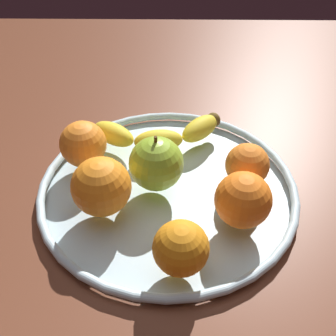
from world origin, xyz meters
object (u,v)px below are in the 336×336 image
(banana, at_px, (160,134))
(orange_back_left, at_px, (247,165))
(orange_front_right, at_px, (243,200))
(orange_back_right, at_px, (101,187))
(orange_front_left, at_px, (181,248))
(orange_center, at_px, (83,144))
(fruit_bowl, at_px, (168,188))
(apple, at_px, (156,164))

(banana, relative_size, orange_back_left, 3.51)
(orange_front_right, distance_m, orange_back_left, 0.07)
(orange_back_right, height_order, orange_back_left, orange_back_right)
(orange_front_left, xyz_separation_m, orange_back_left, (0.09, 0.14, -0.00))
(orange_front_left, height_order, orange_center, orange_center)
(orange_back_right, bearing_deg, banana, 63.68)
(fruit_bowl, relative_size, apple, 4.42)
(apple, xyz_separation_m, orange_front_left, (0.03, -0.14, -0.01))
(fruit_bowl, bearing_deg, orange_center, 159.68)
(fruit_bowl, bearing_deg, banana, 98.28)
(orange_center, bearing_deg, fruit_bowl, -20.32)
(banana, bearing_deg, orange_back_left, -42.61)
(fruit_bowl, height_order, orange_front_left, orange_front_left)
(orange_center, bearing_deg, orange_front_right, -27.03)
(orange_front_right, xyz_separation_m, orange_back_left, (0.02, 0.07, -0.01))
(fruit_bowl, xyz_separation_m, orange_back_right, (-0.08, -0.05, 0.05))
(fruit_bowl, distance_m, orange_front_right, 0.12)
(orange_front_right, bearing_deg, apple, 149.68)
(banana, xyz_separation_m, apple, (-0.00, -0.10, 0.02))
(apple, relative_size, orange_front_left, 1.29)
(fruit_bowl, bearing_deg, orange_back_right, -150.91)
(fruit_bowl, bearing_deg, apple, -176.50)
(banana, height_order, orange_back_right, orange_back_right)
(orange_front_right, bearing_deg, orange_front_left, -137.14)
(orange_back_right, bearing_deg, apple, 33.89)
(orange_front_right, bearing_deg, fruit_bowl, 145.23)
(orange_front_right, bearing_deg, orange_back_left, 78.10)
(banana, height_order, orange_front_left, orange_front_left)
(apple, distance_m, orange_front_left, 0.14)
(banana, xyz_separation_m, orange_front_right, (0.11, -0.16, 0.02))
(orange_back_right, bearing_deg, orange_back_left, 15.57)
(orange_back_right, bearing_deg, orange_center, 112.98)
(orange_back_left, height_order, orange_center, orange_center)
(fruit_bowl, relative_size, orange_front_left, 5.68)
(orange_front_left, distance_m, orange_center, 0.23)
(banana, xyz_separation_m, orange_back_left, (0.12, -0.09, 0.01))
(orange_center, bearing_deg, banana, 24.36)
(apple, bearing_deg, banana, 88.78)
(fruit_bowl, relative_size, banana, 1.71)
(banana, distance_m, orange_front_right, 0.19)
(fruit_bowl, distance_m, banana, 0.10)
(apple, height_order, orange_back_left, apple)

